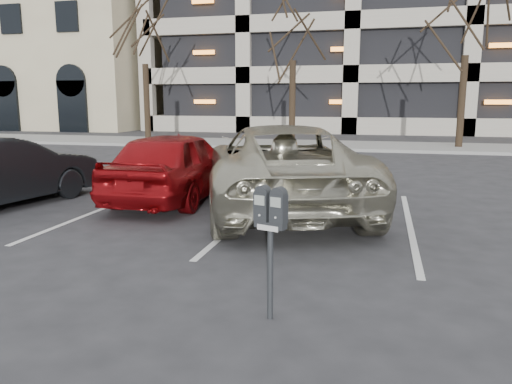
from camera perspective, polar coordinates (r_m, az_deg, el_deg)
name	(u,v)px	position (r m, az deg, el deg)	size (l,w,h in m)	color
ground	(304,263)	(6.45, 5.56, -8.08)	(140.00, 140.00, 0.00)	#28282B
sidewalk	(360,146)	(22.15, 11.80, 5.18)	(80.00, 4.00, 0.12)	gray
stall_lines	(246,216)	(8.89, -1.16, -2.76)	(16.90, 5.20, 0.00)	silver
office_building	(18,31)	(46.44, -25.60, 16.29)	(26.00, 16.20, 15.00)	tan
tree_a	(143,14)	(24.88, -12.76, 19.20)	(3.59, 3.59, 8.16)	black
tree_b	(294,6)	(22.72, 4.31, 20.42)	(3.63, 3.63, 8.24)	black
parking_meter	(270,221)	(4.58, 1.67, -3.28)	(0.34, 0.21, 1.25)	black
suv_silver	(280,167)	(9.40, 2.81, 2.87)	(4.39, 6.30, 1.60)	#AFAB95
car_red	(176,165)	(10.38, -9.15, 3.06)	(1.71, 4.24, 1.45)	maroon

